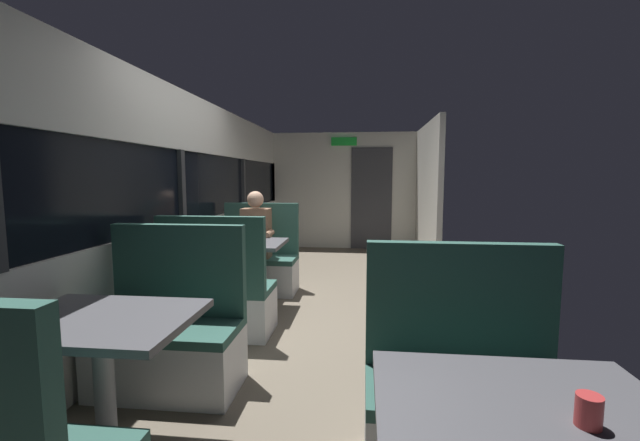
% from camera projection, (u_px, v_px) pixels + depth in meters
% --- Properties ---
extents(ground_plane, '(3.30, 9.20, 0.02)m').
position_uv_depth(ground_plane, '(322.00, 321.00, 4.06)').
color(ground_plane, '#665B4C').
extents(carriage_window_panel_left, '(0.09, 8.48, 2.30)m').
position_uv_depth(carriage_window_panel_left, '(180.00, 209.00, 4.09)').
color(carriage_window_panel_left, beige).
rests_on(carriage_window_panel_left, ground_plane).
extents(carriage_end_bulkhead, '(2.90, 0.11, 2.30)m').
position_uv_depth(carriage_end_bulkhead, '(347.00, 192.00, 8.07)').
color(carriage_end_bulkhead, beige).
rests_on(carriage_end_bulkhead, ground_plane).
extents(carriage_aisle_panel_right, '(0.08, 2.40, 2.30)m').
position_uv_depth(carriage_aisle_panel_right, '(427.00, 194.00, 6.74)').
color(carriage_aisle_panel_right, beige).
rests_on(carriage_aisle_panel_right, ground_plane).
extents(dining_table_near_window, '(0.90, 0.70, 0.74)m').
position_uv_depth(dining_table_near_window, '(101.00, 336.00, 2.02)').
color(dining_table_near_window, '#9E9EA3').
rests_on(dining_table_near_window, ground_plane).
extents(bench_near_window_facing_entry, '(0.95, 0.50, 1.10)m').
position_uv_depth(bench_near_window_facing_entry, '(170.00, 340.00, 2.74)').
color(bench_near_window_facing_entry, silver).
rests_on(bench_near_window_facing_entry, ground_plane).
extents(dining_table_mid_window, '(0.90, 0.70, 0.74)m').
position_uv_depth(dining_table_mid_window, '(241.00, 251.00, 4.32)').
color(dining_table_mid_window, '#9E9EA3').
rests_on(dining_table_mid_window, ground_plane).
extents(bench_mid_window_facing_end, '(0.95, 0.50, 1.10)m').
position_uv_depth(bench_mid_window_facing_end, '(219.00, 299.00, 3.66)').
color(bench_mid_window_facing_end, silver).
rests_on(bench_mid_window_facing_end, ground_plane).
extents(bench_mid_window_facing_entry, '(0.95, 0.50, 1.10)m').
position_uv_depth(bench_mid_window_facing_entry, '(259.00, 265.00, 5.04)').
color(bench_mid_window_facing_entry, silver).
rests_on(bench_mid_window_facing_entry, ground_plane).
extents(dining_table_front_aisle, '(0.90, 0.70, 0.74)m').
position_uv_depth(dining_table_front_aisle, '(524.00, 438.00, 1.23)').
color(dining_table_front_aisle, '#9E9EA3').
rests_on(dining_table_front_aisle, ground_plane).
extents(bench_front_aisle_facing_entry, '(0.95, 0.50, 1.10)m').
position_uv_depth(bench_front_aisle_facing_entry, '(464.00, 406.00, 1.96)').
color(bench_front_aisle_facing_entry, silver).
rests_on(bench_front_aisle_facing_entry, ground_plane).
extents(seated_passenger, '(0.47, 0.55, 1.26)m').
position_uv_depth(seated_passenger, '(257.00, 250.00, 4.95)').
color(seated_passenger, '#26262D').
rests_on(seated_passenger, ground_plane).
extents(coffee_cup_primary, '(0.07, 0.07, 0.09)m').
position_uv_depth(coffee_cup_primary, '(589.00, 411.00, 1.12)').
color(coffee_cup_primary, '#B23333').
rests_on(coffee_cup_primary, dining_table_front_aisle).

